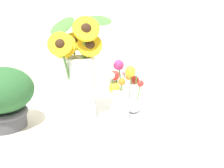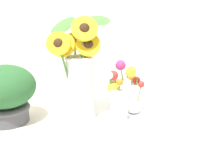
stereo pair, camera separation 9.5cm
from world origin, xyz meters
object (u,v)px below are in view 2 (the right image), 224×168
mason_jar_sunflowers (80,74)px  vase_small_center (116,97)px  serving_tray (112,117)px  vase_bulb_right (134,94)px  potted_plant (6,92)px  vase_small_back (128,88)px

mason_jar_sunflowers → vase_small_center: 0.15m
serving_tray → vase_bulb_right: vase_bulb_right is taller
mason_jar_sunflowers → potted_plant: mason_jar_sunflowers is taller
vase_small_back → potted_plant: same height
vase_small_center → potted_plant: potted_plant is taller
vase_small_back → potted_plant: bearing=-164.9°
mason_jar_sunflowers → vase_bulb_right: bearing=13.7°
serving_tray → mason_jar_sunflowers: 0.21m
vase_small_center → potted_plant: (-0.40, 0.03, 0.01)m
potted_plant → vase_small_center: bearing=-5.0°
vase_small_back → vase_bulb_right: bearing=-76.3°
mason_jar_sunflowers → vase_small_center: mason_jar_sunflowers is taller
serving_tray → vase_small_center: vase_small_center is taller
vase_bulb_right → vase_small_back: 0.08m
vase_bulb_right → potted_plant: potted_plant is taller
serving_tray → vase_small_back: 0.14m
vase_small_back → vase_small_center: bearing=-107.1°
vase_small_center → vase_bulb_right: vase_bulb_right is taller
vase_bulb_right → serving_tray: bearing=-168.7°
vase_bulb_right → vase_small_back: size_ratio=0.93×
mason_jar_sunflowers → vase_bulb_right: mason_jar_sunflowers is taller
serving_tray → potted_plant: size_ratio=2.15×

